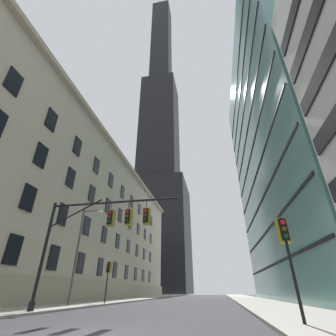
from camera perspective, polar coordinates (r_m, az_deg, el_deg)
name	(u,v)px	position (r m, az deg, el deg)	size (l,w,h in m)	color
station_building	(76,220)	(42.76, -21.58, -11.79)	(15.12, 65.45, 23.23)	#BCAF93
dark_skyscraper	(159,152)	(127.10, -2.14, 3.99)	(27.96, 27.96, 232.70)	black
glass_office_midrise	(309,144)	(41.90, 31.10, 5.14)	(17.51, 37.77, 42.32)	slate
traffic_signal_mast	(104,225)	(16.19, -15.26, -13.37)	(9.03, 0.63, 6.66)	black
traffic_light_near_right	(284,236)	(11.36, 26.49, -14.59)	(0.40, 0.63, 3.87)	black
traffic_light_far_left	(109,270)	(26.58, -14.30, -22.87)	(0.40, 0.63, 3.70)	black
street_lamppost	(81,245)	(23.67, -20.48, -17.20)	(2.06, 0.32, 8.03)	#47474C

